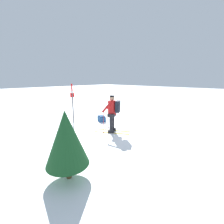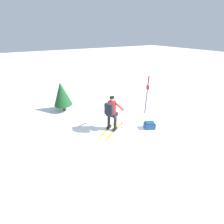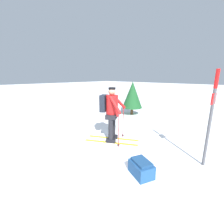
{
  "view_description": "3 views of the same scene",
  "coord_description": "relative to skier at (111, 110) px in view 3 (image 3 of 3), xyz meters",
  "views": [
    {
      "loc": [
        5.48,
        5.26,
        2.54
      ],
      "look_at": [
        0.46,
        0.55,
        0.98
      ],
      "focal_mm": 24.0,
      "sensor_mm": 36.0,
      "label": 1
    },
    {
      "loc": [
        -4.93,
        3.7,
        4.33
      ],
      "look_at": [
        0.46,
        0.55,
        0.98
      ],
      "focal_mm": 24.0,
      "sensor_mm": 36.0,
      "label": 2
    },
    {
      "loc": [
        -2.93,
        -2.61,
        2.11
      ],
      "look_at": [
        0.46,
        0.55,
        0.98
      ],
      "focal_mm": 24.0,
      "sensor_mm": 36.0,
      "label": 3
    }
  ],
  "objects": [
    {
      "name": "ground_plane",
      "position": [
        -0.45,
        -0.58,
        -1.04
      ],
      "size": [
        80.0,
        80.0,
        0.0
      ],
      "primitive_type": "plane",
      "color": "white"
    },
    {
      "name": "skier",
      "position": [
        0.0,
        0.0,
        0.0
      ],
      "size": [
        1.24,
        1.73,
        1.76
      ],
      "color": "gold",
      "rests_on": "ground_plane"
    },
    {
      "name": "trail_marker",
      "position": [
        0.49,
        -2.61,
        0.3
      ],
      "size": [
        0.24,
        0.08,
        2.25
      ],
      "color": "#4C4C51",
      "rests_on": "ground_plane"
    },
    {
      "name": "dropped_backpack",
      "position": [
        -0.86,
        -1.71,
        -0.87
      ],
      "size": [
        0.55,
        0.63,
        0.35
      ],
      "color": "navy",
      "rests_on": "ground_plane"
    },
    {
      "name": "pine_tree",
      "position": [
        3.29,
        1.5,
        0.06
      ],
      "size": [
        1.08,
        1.08,
        1.81
      ],
      "color": "#4C331E",
      "rests_on": "ground_plane"
    }
  ]
}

